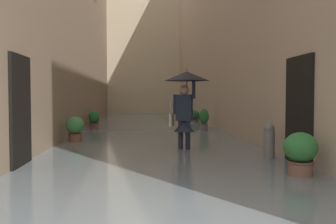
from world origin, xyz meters
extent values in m
plane|color=#605B56|center=(0.00, -11.80, 0.00)|extent=(60.00, 60.00, 0.00)
cube|color=slate|center=(0.00, -11.80, 0.08)|extent=(6.04, 29.61, 0.16)
cube|color=black|center=(-2.60, -3.53, 1.10)|extent=(0.08, 1.10, 2.20)
cube|color=gray|center=(3.52, -11.80, 5.00)|extent=(1.80, 27.61, 10.00)
cube|color=black|center=(2.60, -3.77, 1.10)|extent=(0.08, 1.10, 2.20)
cube|color=beige|center=(0.00, -24.51, 6.23)|extent=(8.84, 1.80, 12.47)
cube|color=#4C4233|center=(-0.59, -5.66, 0.05)|extent=(0.19, 0.26, 0.10)
cylinder|color=#1E2333|center=(-0.59, -5.66, 0.47)|extent=(0.15, 0.15, 0.75)
cube|color=#4C4233|center=(-0.76, -5.60, 0.05)|extent=(0.19, 0.26, 0.10)
cylinder|color=#1E2333|center=(-0.76, -5.60, 0.47)|extent=(0.15, 0.15, 0.75)
cube|color=#1E2333|center=(-0.68, -5.63, 1.16)|extent=(0.43, 0.34, 0.63)
cone|color=#1E2333|center=(-0.68, -5.63, 0.73)|extent=(0.64, 0.64, 0.28)
sphere|color=tan|center=(-0.68, -5.63, 1.59)|extent=(0.23, 0.23, 0.23)
cylinder|color=#1E2333|center=(-0.89, -5.55, 1.60)|extent=(0.11, 0.11, 0.44)
cylinder|color=#1E2333|center=(-0.46, -5.71, 1.24)|extent=(0.11, 0.11, 0.48)
cylinder|color=black|center=(-0.73, -5.61, 1.70)|extent=(0.02, 0.02, 0.44)
cone|color=black|center=(-0.73, -5.61, 1.92)|extent=(1.09, 1.09, 0.22)
cylinder|color=black|center=(-0.73, -5.61, 2.06)|extent=(0.01, 0.01, 0.08)
cube|color=beige|center=(-0.38, -5.72, 0.87)|extent=(0.15, 0.28, 0.32)
torus|color=beige|center=(-0.38, -5.72, 1.15)|extent=(0.12, 0.29, 0.30)
cylinder|color=brown|center=(2.23, -7.45, 0.18)|extent=(0.37, 0.37, 0.36)
torus|color=brown|center=(2.23, -7.45, 0.36)|extent=(0.41, 0.41, 0.04)
ellipsoid|color=#428947|center=(2.23, -7.45, 0.61)|extent=(0.53, 0.53, 0.49)
cylinder|color=brown|center=(2.17, -11.64, 0.18)|extent=(0.34, 0.34, 0.36)
torus|color=brown|center=(2.17, -11.64, 0.36)|extent=(0.38, 0.38, 0.04)
ellipsoid|color=#23602D|center=(2.17, -11.64, 0.59)|extent=(0.42, 0.42, 0.46)
cylinder|color=brown|center=(2.32, -12.81, 0.16)|extent=(0.40, 0.40, 0.33)
torus|color=brown|center=(2.32, -12.81, 0.33)|extent=(0.44, 0.44, 0.04)
ellipsoid|color=#2D7033|center=(2.32, -12.81, 0.57)|extent=(0.47, 0.47, 0.49)
cylinder|color=#66605B|center=(-2.36, -15.14, 0.14)|extent=(0.37, 0.37, 0.28)
torus|color=#56524E|center=(-2.36, -15.14, 0.28)|extent=(0.41, 0.41, 0.04)
ellipsoid|color=#23602D|center=(-2.36, -15.14, 0.51)|extent=(0.54, 0.54, 0.45)
cylinder|color=#66605B|center=(-2.08, -10.72, 0.18)|extent=(0.29, 0.29, 0.36)
torus|color=#56524E|center=(-2.08, -10.72, 0.36)|extent=(0.32, 0.32, 0.04)
ellipsoid|color=#23602D|center=(-2.08, -10.72, 0.66)|extent=(0.36, 0.36, 0.61)
cylinder|color=brown|center=(-2.19, -2.54, 0.19)|extent=(0.39, 0.39, 0.37)
torus|color=brown|center=(-2.19, -2.54, 0.37)|extent=(0.42, 0.42, 0.04)
ellipsoid|color=#2D7033|center=(-2.19, -2.54, 0.61)|extent=(0.54, 0.54, 0.49)
cylinder|color=slate|center=(-2.25, -4.15, 0.37)|extent=(0.23, 0.23, 0.74)
sphere|color=slate|center=(-2.25, -4.15, 0.79)|extent=(0.20, 0.20, 0.20)
camera|label=1|loc=(0.44, 3.22, 1.44)|focal=39.53mm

